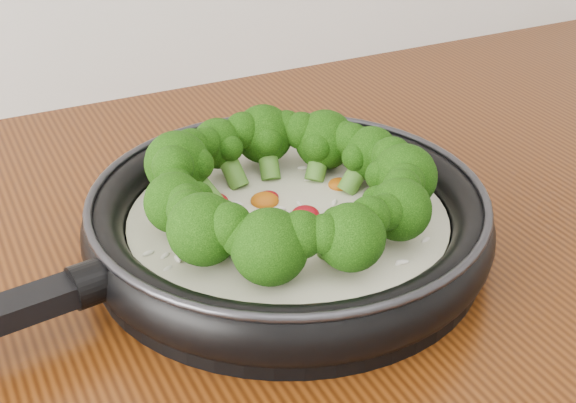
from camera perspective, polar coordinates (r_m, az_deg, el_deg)
name	(u,v)px	position (r m, az deg, el deg)	size (l,w,h in m)	color
skillet	(285,214)	(0.68, -0.23, -0.88)	(0.56, 0.39, 0.10)	black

